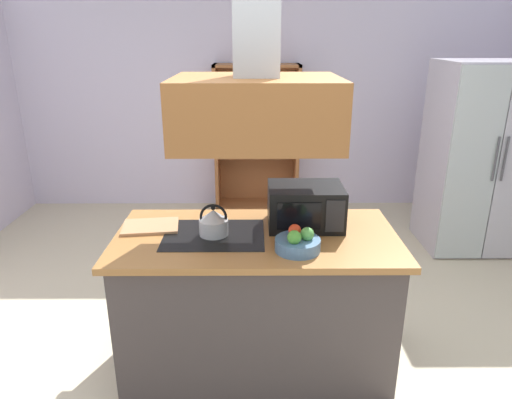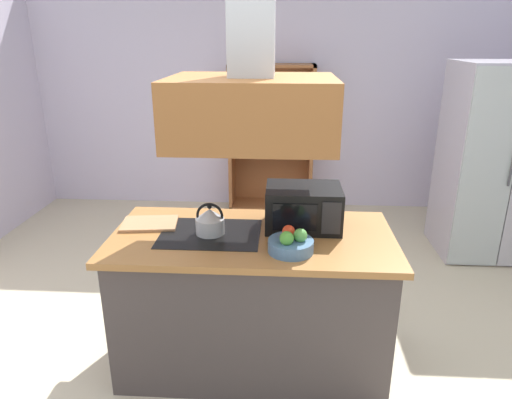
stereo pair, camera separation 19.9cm
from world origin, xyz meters
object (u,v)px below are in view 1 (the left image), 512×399
Objects in this scene: refrigerator at (478,158)px; cutting_board at (151,226)px; dish_cabinet at (256,148)px; microwave at (305,206)px; fruit_bowl at (298,242)px; kettle at (214,222)px.

refrigerator is 3.28m from cutting_board.
dish_cabinet is 3.75× the size of microwave.
microwave is (-1.86, -1.64, 0.12)m from refrigerator.
cutting_board is at bearing -103.98° from dish_cabinet.
dish_cabinet reaches higher than fruit_bowl.
fruit_bowl is (0.89, -0.33, 0.04)m from cutting_board.
cutting_board is at bearing 159.73° from fruit_bowl.
microwave reaches higher than cutting_board.
kettle is (-0.28, -2.85, 0.22)m from dish_cabinet.
refrigerator is 3.00m from kettle.
kettle is 0.43m from cutting_board.
kettle is 0.53m from fruit_bowl.
kettle reaches higher than cutting_board.
cutting_board is at bearing 164.54° from kettle.
fruit_bowl is (-1.93, -2.00, 0.04)m from refrigerator.
microwave is at bearing -83.99° from dish_cabinet.
fruit_bowl is (0.21, -3.06, 0.19)m from dish_cabinet.
dish_cabinet is 6.81× the size of fruit_bowl.
fruit_bowl is at bearing -24.07° from kettle.
refrigerator is 2.39m from dish_cabinet.
dish_cabinet is 3.07m from fruit_bowl.
cutting_board is 0.95m from fruit_bowl.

